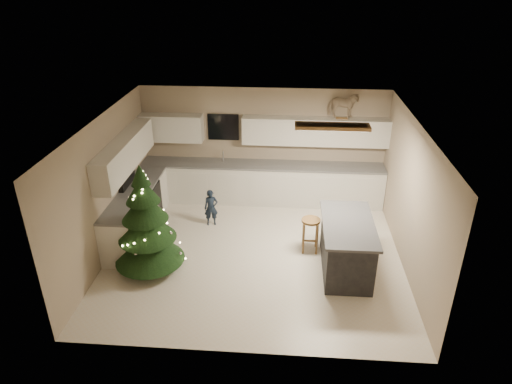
{
  "coord_description": "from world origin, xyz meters",
  "views": [
    {
      "loc": [
        0.58,
        -7.28,
        4.96
      ],
      "look_at": [
        0.0,
        0.35,
        1.15
      ],
      "focal_mm": 32.0,
      "sensor_mm": 36.0,
      "label": 1
    }
  ],
  "objects_px": {
    "toddler": "(211,208)",
    "bar_stool": "(311,227)",
    "island": "(346,246)",
    "christmas_tree": "(147,228)",
    "rocking_horse": "(343,105)"
  },
  "relations": [
    {
      "from": "island",
      "to": "bar_stool",
      "type": "xyz_separation_m",
      "value": [
        -0.62,
        0.54,
        0.04
      ]
    },
    {
      "from": "bar_stool",
      "to": "toddler",
      "type": "height_order",
      "value": "toddler"
    },
    {
      "from": "island",
      "to": "toddler",
      "type": "bearing_deg",
      "value": 152.56
    },
    {
      "from": "bar_stool",
      "to": "rocking_horse",
      "type": "distance_m",
      "value": 2.84
    },
    {
      "from": "christmas_tree",
      "to": "toddler",
      "type": "bearing_deg",
      "value": 62.54
    },
    {
      "from": "toddler",
      "to": "christmas_tree",
      "type": "bearing_deg",
      "value": -130.48
    },
    {
      "from": "toddler",
      "to": "rocking_horse",
      "type": "xyz_separation_m",
      "value": [
        2.7,
        1.28,
        1.9
      ]
    },
    {
      "from": "toddler",
      "to": "bar_stool",
      "type": "bearing_deg",
      "value": -35.32
    },
    {
      "from": "bar_stool",
      "to": "rocking_horse",
      "type": "height_order",
      "value": "rocking_horse"
    },
    {
      "from": "christmas_tree",
      "to": "rocking_horse",
      "type": "bearing_deg",
      "value": 39.35
    },
    {
      "from": "island",
      "to": "christmas_tree",
      "type": "height_order",
      "value": "christmas_tree"
    },
    {
      "from": "island",
      "to": "rocking_horse",
      "type": "relative_size",
      "value": 2.56
    },
    {
      "from": "island",
      "to": "christmas_tree",
      "type": "relative_size",
      "value": 0.83
    },
    {
      "from": "rocking_horse",
      "to": "island",
      "type": "bearing_deg",
      "value": -176.67
    },
    {
      "from": "bar_stool",
      "to": "christmas_tree",
      "type": "distance_m",
      "value": 3.02
    }
  ]
}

